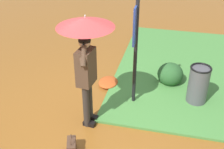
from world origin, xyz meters
TOP-DOWN VIEW (x-y plane):
  - ground_plane at (0.00, 0.00)m, footprint 18.00×18.00m
  - grass_verge at (2.46, -1.98)m, footprint 4.80×4.00m
  - person_with_umbrella at (0.14, 0.14)m, footprint 0.96×0.96m
  - info_sign_post at (0.86, -0.57)m, footprint 0.44×0.07m
  - handbag at (-0.75, 0.16)m, footprint 0.33×0.23m
  - trash_bin at (1.15, -1.82)m, footprint 0.42×0.42m
  - shrub_cluster at (1.78, -1.27)m, footprint 0.62×0.57m
  - leaf_pile_near_person at (1.40, 0.09)m, footprint 0.53×0.42m

SIDE VIEW (x-z plane):
  - ground_plane at x=0.00m, z-range 0.00..0.00m
  - grass_verge at x=2.46m, z-range 0.00..0.05m
  - leaf_pile_near_person at x=1.40m, z-range 0.00..0.12m
  - handbag at x=-0.75m, z-range -0.06..0.31m
  - shrub_cluster at x=1.78m, z-range -0.02..0.49m
  - trash_bin at x=1.15m, z-range 0.00..0.84m
  - info_sign_post at x=0.86m, z-range 0.29..2.59m
  - person_with_umbrella at x=0.14m, z-range 0.53..2.57m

